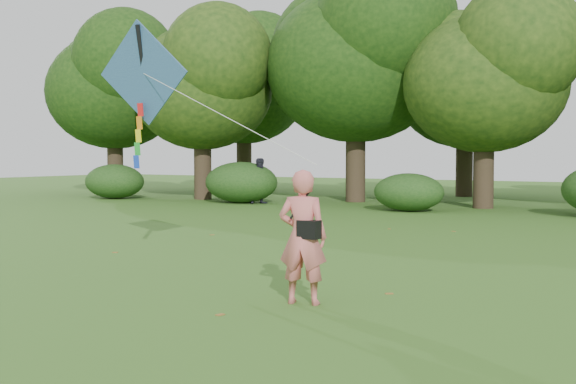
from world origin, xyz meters
The scene contains 7 objects.
ground centered at (0.00, 0.00, 0.00)m, with size 100.00×100.00×0.00m, color #265114.
man_kite_flyer centered at (0.71, 0.52, 0.96)m, with size 0.70×0.46×1.92m, color #D06662.
bystander_left centered at (-10.91, 17.71, 0.98)m, with size 0.95×0.74×1.96m, color #20202B.
crossbody_bag centered at (0.82, 0.49, 1.08)m, with size 0.43×0.20×0.73m.
flying_kite centered at (-4.04, 2.57, 3.67)m, with size 6.05×2.44×2.90m.
shrub_band centered at (-0.72, 17.60, 0.86)m, with size 39.15×3.22×1.88m.
fallen_leaves centered at (-0.23, 5.51, 0.01)m, with size 11.07×12.51×0.01m.
Camera 1 is at (5.66, -8.37, 2.13)m, focal length 45.00 mm.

